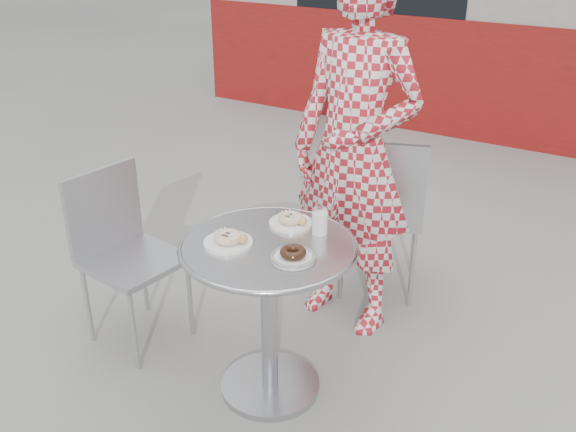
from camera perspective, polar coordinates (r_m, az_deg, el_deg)
The scene contains 9 objects.
ground at distance 2.81m, azimuth -1.58°, elevation -14.80°, with size 60.00×60.00×0.00m, color gray.
bistro_table at distance 2.50m, azimuth -1.72°, elevation -5.89°, with size 0.68×0.68×0.69m.
chair_far at distance 3.36m, azimuth 8.14°, elevation -2.26°, with size 0.53×0.53×0.86m.
chair_left at distance 3.03m, azimuth -13.34°, elevation -6.51°, with size 0.43×0.43×0.81m.
seated_person at distance 2.86m, azimuth 5.97°, elevation 5.72°, with size 0.63×0.41×1.71m, color #A41924.
plate_far at distance 2.55m, azimuth 0.30°, elevation -0.38°, with size 0.17×0.17×0.05m.
plate_near at distance 2.41m, azimuth -5.28°, elevation -2.10°, with size 0.18×0.18×0.05m.
plate_checker at distance 2.30m, azimuth 0.45°, elevation -3.54°, with size 0.17×0.17×0.04m.
milk_cup at distance 2.47m, azimuth 2.84°, elevation -0.55°, with size 0.07×0.07×0.10m.
Camera 1 is at (1.18, -1.79, 1.83)m, focal length 40.00 mm.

